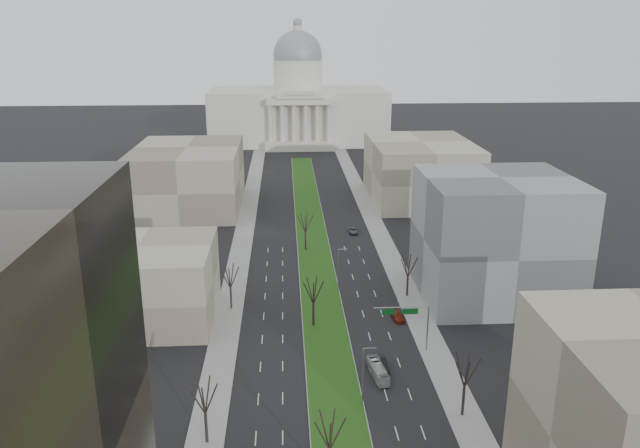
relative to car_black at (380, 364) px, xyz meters
name	(u,v)px	position (x,y,z in m)	size (l,w,h in m)	color
ground	(314,250)	(-7.78, 55.16, -0.84)	(600.00, 600.00, 0.00)	black
median	(314,251)	(-7.78, 54.15, -0.74)	(8.00, 222.03, 0.20)	#999993
sidewalk_left	(233,294)	(-25.28, 30.16, -0.76)	(5.00, 330.00, 0.15)	gray
sidewalk_right	(406,290)	(9.72, 30.16, -0.76)	(5.00, 330.00, 0.15)	gray
capitol	(298,106)	(-7.78, 204.74, 15.47)	(80.00, 46.00, 55.00)	beige
building_beige_left	(141,283)	(-40.78, 20.16, 6.16)	(26.00, 22.00, 14.00)	gray
building_grey_right	(495,237)	(26.22, 27.16, 11.16)	(28.00, 26.00, 24.00)	slate
building_far_left	(188,177)	(-42.78, 95.16, 8.16)	(30.00, 40.00, 18.00)	gray
building_far_right	(420,171)	(27.22, 100.16, 8.16)	(30.00, 40.00, 18.00)	gray
tree_left_mid	(204,395)	(-24.98, -16.84, 6.16)	(5.40, 5.40, 9.72)	black
tree_left_far	(230,275)	(-24.98, 23.16, 6.00)	(5.28, 5.28, 9.50)	black
tree_right_mid	(466,369)	(9.42, -12.84, 6.32)	(5.52, 5.52, 9.94)	black
tree_right_far	(408,265)	(9.42, 27.16, 5.69)	(5.04, 5.04, 9.07)	black
tree_median_a	(330,430)	(-9.78, -24.84, 6.16)	(5.40, 5.40, 9.72)	black
tree_median_b	(313,290)	(-9.78, 15.16, 6.16)	(5.40, 5.40, 9.72)	black
tree_median_c	(305,222)	(-9.78, 55.16, 6.16)	(5.40, 5.40, 9.72)	black
streetlamp_median_b	(363,376)	(-4.02, -9.84, 3.97)	(1.90, 0.20, 9.16)	gray
streetlamp_median_c	(339,269)	(-4.02, 30.16, 3.97)	(1.90, 0.20, 9.16)	gray
mast_arm_signs	(412,318)	(5.71, 5.18, 5.27)	(9.12, 0.24, 8.09)	gray
car_black	(380,364)	(0.00, 0.00, 0.00)	(1.77, 5.09, 1.68)	black
car_red	(398,316)	(5.72, 17.02, -0.19)	(1.83, 4.50, 1.31)	maroon
car_grey_far	(353,231)	(3.02, 67.52, -0.19)	(2.14, 4.63, 1.29)	#4D5154
box_van	(378,371)	(-0.75, -2.27, 0.18)	(1.71, 7.30, 2.03)	silver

